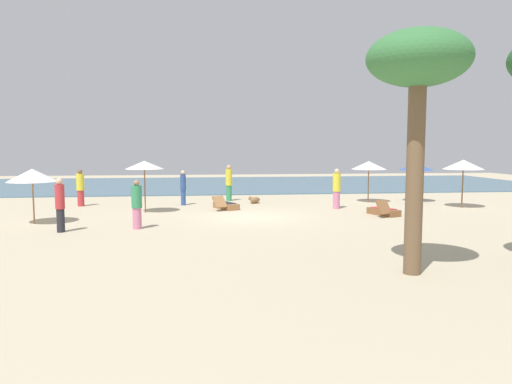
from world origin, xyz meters
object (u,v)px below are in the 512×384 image
Objects in this scene: lounger_2 at (226,205)px; person_4 at (137,204)px; umbrella_1 at (32,175)px; person_2 at (337,189)px; lounger_0 at (384,211)px; person_0 at (229,183)px; umbrella_0 at (144,165)px; umbrella_2 at (463,165)px; palm_0 at (418,69)px; umbrella_4 at (369,165)px; dog at (254,200)px; person_5 at (80,188)px; person_1 at (60,205)px; person_3 at (183,187)px; umbrella_3 at (416,167)px.

person_4 reaches higher than lounger_2.
person_2 is (12.83, 3.00, -0.90)m from umbrella_1.
person_0 reaches higher than lounger_0.
umbrella_2 is at bearing 0.16° from umbrella_0.
palm_0 reaches higher than umbrella_1.
umbrella_4 is 1.11× the size of person_0.
umbrella_0 is 3.24× the size of dog.
person_5 is 18.10m from palm_0.
person_0 is 1.07× the size of person_5.
umbrella_0 is at bearing 62.85° from person_1.
umbrella_1 is 10.84m from dog.
umbrella_0 is 1.31× the size of person_4.
lounger_0 is 9.88m from person_3.
umbrella_2 reaches higher than person_2.
lounger_0 is 7.06m from dog.
umbrella_0 is 1.00× the size of umbrella_2.
umbrella_3 is 17.84m from person_1.
dog is (8.70, 0.16, -0.73)m from person_5.
umbrella_2 is 18.75m from person_5.
umbrella_1 is 5.48m from person_5.
person_0 is at bearing 65.76° from person_4.
lounger_0 is 0.99× the size of person_4.
person_3 is at bearing -179.41° from umbrella_4.
person_2 is at bearing -16.69° from person_3.
lounger_2 is (3.64, 0.80, -1.96)m from umbrella_0.
umbrella_4 is 13.15m from person_4.
umbrella_2 is 10.40m from dog.
person_4 is 7.90m from person_5.
person_4 is (-10.13, -2.24, 0.71)m from lounger_0.
palm_0 is at bearing -105.71° from umbrella_4.
person_3 reaches higher than lounger_2.
lounger_0 is (-3.59, -4.66, -1.70)m from umbrella_3.
person_4 reaches higher than dog.
umbrella_1 reaches higher than umbrella_3.
person_4 is 0.97× the size of person_5.
person_2 reaches higher than lounger_0.
umbrella_4 is 14.71m from palm_0.
umbrella_3 reaches higher than lounger_2.
person_3 is (-12.30, -0.06, -0.96)m from umbrella_3.
person_2 is (-6.16, 0.34, -1.12)m from umbrella_2.
person_5 is (-5.05, 0.18, 0.01)m from person_3.
umbrella_4 is 6.31m from dog.
person_0 is 1.11× the size of person_3.
umbrella_4 is at bearing -0.31° from person_5.
umbrella_3 is 6.12m from lounger_0.
palm_0 reaches higher than umbrella_3.
umbrella_1 is 1.12× the size of person_1.
umbrella_2 is 11.62m from lounger_2.
lounger_0 is at bearing -11.11° from umbrella_0.
lounger_0 is 1.00× the size of person_3.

